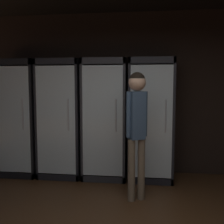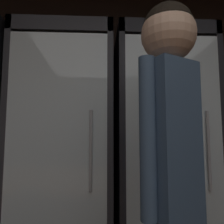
{
  "view_description": "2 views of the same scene",
  "coord_description": "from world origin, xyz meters",
  "px_view_note": "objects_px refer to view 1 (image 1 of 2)",
  "views": [
    {
      "loc": [
        0.06,
        -1.74,
        1.54
      ],
      "look_at": [
        -0.48,
        2.66,
        1.1
      ],
      "focal_mm": 42.96,
      "sensor_mm": 36.0,
      "label": 1
    },
    {
      "loc": [
        -0.32,
        0.86,
        1.16
      ],
      "look_at": [
        -0.25,
        2.26,
        1.32
      ],
      "focal_mm": 37.07,
      "sensor_mm": 36.0,
      "label": 2
    }
  ],
  "objects_px": {
    "cooler_left": "(63,119)",
    "cooler_right": "(151,121)",
    "shopper_near": "(137,118)",
    "cooler_far_left": "(21,119)",
    "cooler_center": "(106,120)"
  },
  "relations": [
    {
      "from": "cooler_left",
      "to": "cooler_right",
      "type": "relative_size",
      "value": 1.0
    },
    {
      "from": "cooler_left",
      "to": "cooler_right",
      "type": "distance_m",
      "value": 1.5
    },
    {
      "from": "cooler_center",
      "to": "cooler_right",
      "type": "height_order",
      "value": "same"
    },
    {
      "from": "cooler_right",
      "to": "cooler_far_left",
      "type": "bearing_deg",
      "value": -179.99
    },
    {
      "from": "cooler_far_left",
      "to": "cooler_right",
      "type": "bearing_deg",
      "value": 0.01
    },
    {
      "from": "cooler_left",
      "to": "shopper_near",
      "type": "distance_m",
      "value": 1.61
    },
    {
      "from": "cooler_right",
      "to": "cooler_left",
      "type": "bearing_deg",
      "value": -179.96
    },
    {
      "from": "cooler_right",
      "to": "shopper_near",
      "type": "bearing_deg",
      "value": -102.07
    },
    {
      "from": "cooler_left",
      "to": "shopper_near",
      "type": "relative_size",
      "value": 1.15
    },
    {
      "from": "cooler_left",
      "to": "cooler_right",
      "type": "height_order",
      "value": "same"
    },
    {
      "from": "cooler_right",
      "to": "cooler_center",
      "type": "bearing_deg",
      "value": -179.95
    },
    {
      "from": "shopper_near",
      "to": "cooler_right",
      "type": "bearing_deg",
      "value": 77.93
    },
    {
      "from": "cooler_center",
      "to": "shopper_near",
      "type": "relative_size",
      "value": 1.15
    },
    {
      "from": "cooler_right",
      "to": "shopper_near",
      "type": "relative_size",
      "value": 1.15
    },
    {
      "from": "shopper_near",
      "to": "cooler_far_left",
      "type": "bearing_deg",
      "value": 155.39
    }
  ]
}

